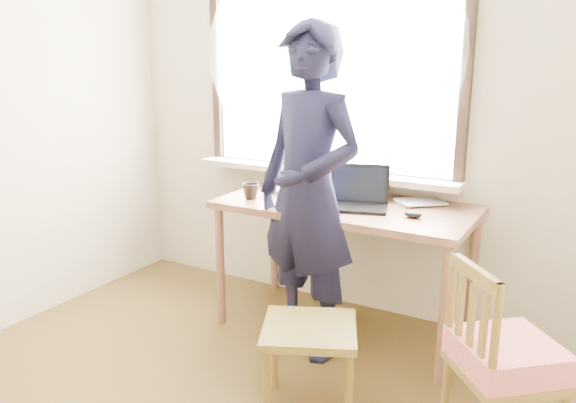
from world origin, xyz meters
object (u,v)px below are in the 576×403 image
Objects in this scene: desk at (345,217)px; work_chair at (309,339)px; person at (309,193)px; laptop at (358,197)px; mug_white at (346,189)px; mug_dark at (251,191)px; side_chair at (503,358)px.

desk reaches higher than work_chair.
person is at bearing -105.24° from desk.
laptop is 0.22× the size of person.
mug_white is (-0.15, 0.17, -0.00)m from laptop.
mug_white is at bearing 113.20° from desk.
mug_dark is at bearing 138.84° from work_chair.
desk is 1.32m from side_chair.
work_chair is (0.27, -1.00, -0.49)m from mug_white.
mug_white is at bearing 141.78° from side_chair.
desk is at bearing 104.05° from work_chair.
desk is at bearing 19.00° from mug_dark.
work_chair is at bearing -74.67° from mug_white.
side_chair reaches higher than work_chair.
laptop is 3.05× the size of mug_white.
mug_white is at bearing 33.14° from mug_dark.
mug_white is 0.59m from mug_dark.
mug_dark is at bearing 161.08° from side_chair.
laptop is (0.09, -0.03, 0.14)m from desk.
work_chair is 0.31× the size of person.
mug_dark is 1.75m from side_chair.
side_chair is at bearing -6.12° from person.
person is at bearing 159.43° from side_chair.
desk is 0.60m from mug_dark.
laptop is at bearing 98.48° from work_chair.
person reaches higher than side_chair.
laptop is 0.34m from person.
mug_white is 1.31× the size of mug_dark.
laptop is at bearing -47.91° from mug_white.
person reaches higher than mug_dark.
person is at bearing -93.62° from mug_white.
laptop reaches higher than mug_white.
work_chair is at bearing -75.95° from desk.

